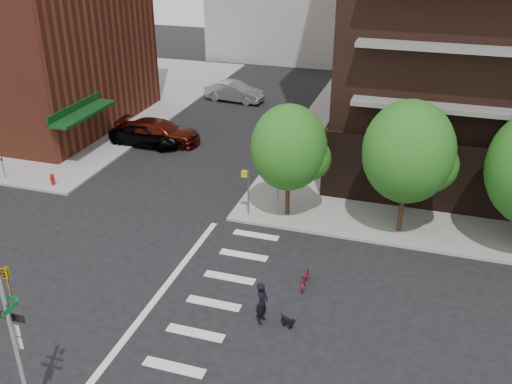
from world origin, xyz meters
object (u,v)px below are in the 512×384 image
at_px(dog_walker, 262,303).
at_px(parked_car_silver, 234,92).
at_px(fire_hydrant, 52,179).
at_px(parked_car_black, 149,134).
at_px(scooter, 306,278).
at_px(traffic_signal, 19,354).
at_px(parked_car_maroon, 159,132).

bearing_deg(dog_walker, parked_car_silver, 26.70).
height_order(fire_hydrant, parked_car_black, parked_car_black).
height_order(parked_car_black, parked_car_silver, parked_car_silver).
relative_size(parked_car_black, scooter, 3.56).
relative_size(traffic_signal, parked_car_black, 1.09).
relative_size(parked_car_silver, dog_walker, 2.80).
relative_size(parked_car_black, parked_car_maroon, 0.93).
bearing_deg(traffic_signal, parked_car_silver, 98.68).
xyz_separation_m(scooter, dog_walker, (-1.12, -2.97, 0.52)).
bearing_deg(traffic_signal, parked_car_maroon, 106.61).
distance_m(fire_hydrant, scooter, 17.76).
distance_m(parked_car_maroon, parked_car_silver, 11.39).
xyz_separation_m(fire_hydrant, scooter, (16.94, -5.34, -0.15)).
distance_m(fire_hydrant, dog_walker, 17.87).
bearing_deg(scooter, parked_car_black, 134.62).
xyz_separation_m(parked_car_black, scooter, (14.64, -13.48, -0.36)).
height_order(fire_hydrant, dog_walker, dog_walker).
xyz_separation_m(traffic_signal, parked_car_maroon, (-7.13, 23.89, -1.84)).
distance_m(scooter, dog_walker, 3.22).
xyz_separation_m(traffic_signal, parked_car_black, (-7.73, 23.44, -1.94)).
distance_m(parked_car_maroon, dog_walker, 21.27).
bearing_deg(fire_hydrant, parked_car_black, 74.23).
xyz_separation_m(parked_car_maroon, scooter, (14.03, -13.93, -0.46)).
bearing_deg(parked_car_maroon, fire_hydrant, 156.01).
height_order(scooter, dog_walker, dog_walker).
height_order(fire_hydrant, parked_car_maroon, parked_car_maroon).
distance_m(parked_car_black, scooter, 19.90).
relative_size(fire_hydrant, parked_car_maroon, 0.12).
bearing_deg(parked_car_silver, parked_car_maroon, 176.88).
bearing_deg(parked_car_silver, fire_hydrant, 172.55).
relative_size(parked_car_silver, scooter, 3.36).
xyz_separation_m(traffic_signal, fire_hydrant, (-10.03, 15.29, -2.15)).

